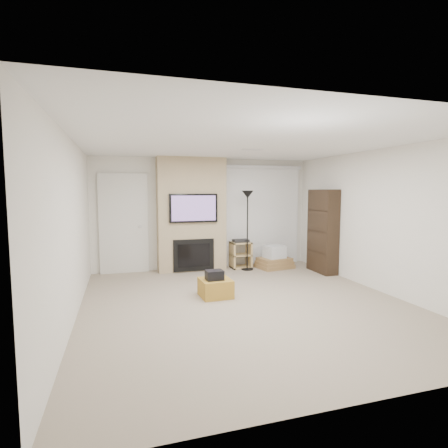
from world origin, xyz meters
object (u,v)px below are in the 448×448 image
object	(u,v)px
floor_lamp	(248,208)
ottoman	(215,288)
box_stack	(274,259)
av_stand	(241,253)
bookshelf	(323,231)

from	to	relation	value
floor_lamp	ottoman	bearing A→B (deg)	-124.88
box_stack	av_stand	bearing A→B (deg)	161.96
box_stack	ottoman	bearing A→B (deg)	-137.30
ottoman	floor_lamp	bearing A→B (deg)	55.12
ottoman	bookshelf	size ratio (longest dim) A/B	0.28
floor_lamp	bookshelf	distance (m)	1.71
ottoman	bookshelf	xyz separation A→B (m)	(2.71, 1.07, 0.75)
floor_lamp	box_stack	bearing A→B (deg)	-0.69
box_stack	bookshelf	world-z (taller)	bookshelf
box_stack	bookshelf	size ratio (longest dim) A/B	0.48
ottoman	box_stack	xyz separation A→B (m)	(1.88, 1.73, 0.05)
ottoman	box_stack	distance (m)	2.56
av_stand	bookshelf	distance (m)	1.89
floor_lamp	av_stand	xyz separation A→B (m)	(-0.07, 0.23, -1.05)
ottoman	box_stack	world-z (taller)	box_stack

